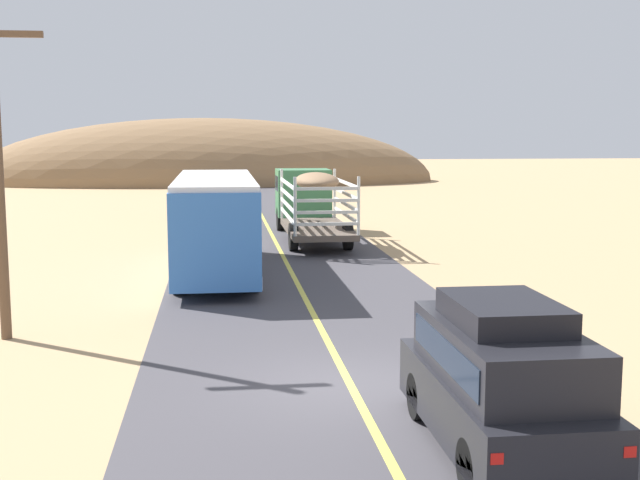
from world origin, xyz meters
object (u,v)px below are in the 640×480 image
object	(u,v)px
suv_near	(501,377)
bus	(216,222)
livestock_truck	(308,197)
car_far	(221,205)

from	to	relation	value
suv_near	bus	size ratio (longest dim) A/B	0.46
livestock_truck	car_far	distance (m)	9.44
suv_near	car_far	bearing A→B (deg)	96.69
car_far	suv_near	bearing A→B (deg)	-83.31
suv_near	car_far	distance (m)	33.77
suv_near	livestock_truck	bearing A→B (deg)	90.11
bus	car_far	xyz separation A→B (m)	(0.22, 17.91, -1.05)
suv_near	livestock_truck	distance (m)	25.01
livestock_truck	bus	distance (m)	10.23
suv_near	car_far	size ratio (longest dim) A/B	1.05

